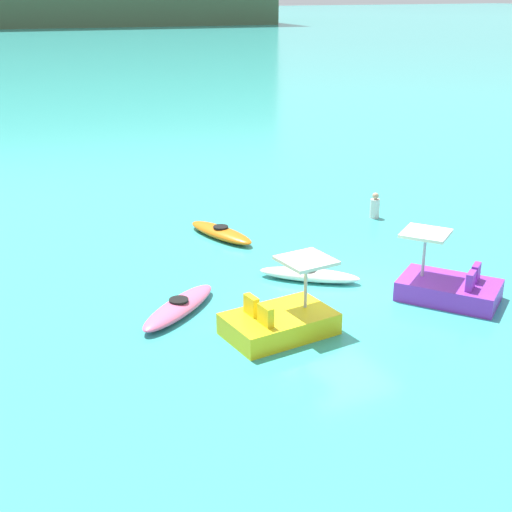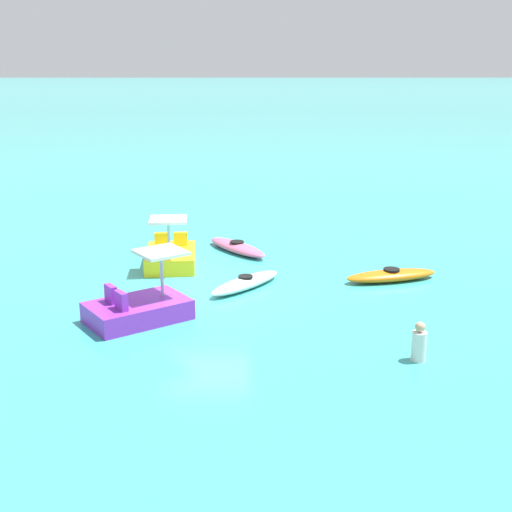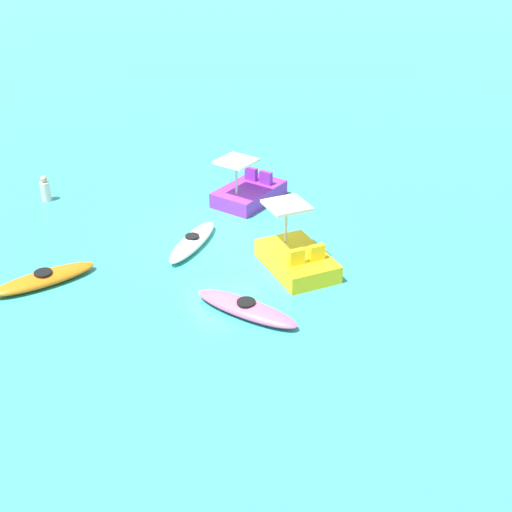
% 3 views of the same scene
% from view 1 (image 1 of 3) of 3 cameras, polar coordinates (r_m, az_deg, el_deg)
% --- Properties ---
extents(ground_plane, '(600.00, 600.00, 0.00)m').
position_cam_1_polar(ground_plane, '(18.19, 7.07, -3.03)').
color(ground_plane, '#38ADA8').
extents(kayak_orange, '(1.45, 2.89, 0.37)m').
position_cam_1_polar(kayak_orange, '(22.08, -2.86, 1.91)').
color(kayak_orange, orange).
rests_on(kayak_orange, ground_plane).
extents(kayak_pink, '(2.74, 2.35, 0.37)m').
position_cam_1_polar(kayak_pink, '(17.02, -6.25, -4.12)').
color(kayak_pink, pink).
rests_on(kayak_pink, ground_plane).
extents(kayak_white, '(2.48, 2.25, 0.37)m').
position_cam_1_polar(kayak_white, '(18.84, 4.34, -1.52)').
color(kayak_white, white).
rests_on(kayak_white, ground_plane).
extents(pedal_boat_yellow, '(2.55, 1.69, 1.68)m').
position_cam_1_polar(pedal_boat_yellow, '(15.89, 1.95, -5.21)').
color(pedal_boat_yellow, yellow).
rests_on(pedal_boat_yellow, ground_plane).
extents(pedal_boat_purple, '(2.62, 2.82, 1.68)m').
position_cam_1_polar(pedal_boat_purple, '(18.25, 15.30, -2.41)').
color(pedal_boat_purple, purple).
rests_on(pedal_boat_purple, ground_plane).
extents(person_near_shore, '(0.41, 0.41, 0.88)m').
position_cam_1_polar(person_near_shore, '(24.28, 9.59, 3.95)').
color(person_near_shore, silver).
rests_on(person_near_shore, ground_plane).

